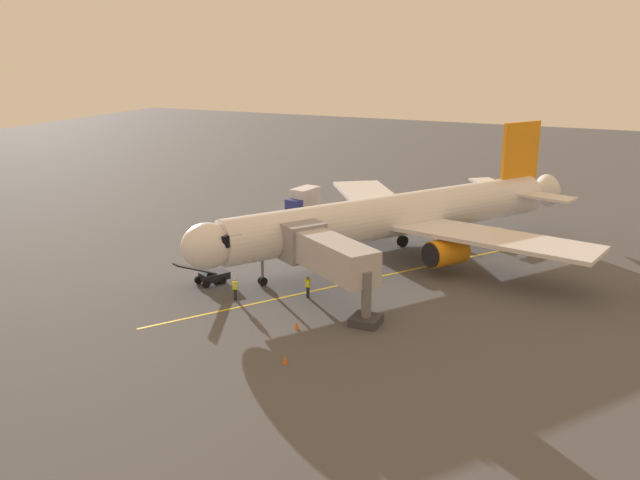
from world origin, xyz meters
name	(u,v)px	position (x,y,z in m)	size (l,w,h in m)	color
ground_plane	(380,260)	(0.00, 0.00, 0.00)	(220.00, 220.00, 0.00)	#4C4C4F
apron_lead_in_line	(371,278)	(-1.09, 5.15, 0.01)	(0.24, 40.00, 0.01)	yellow
airplane	(398,216)	(-1.25, -1.09, 4.00)	(30.78, 35.45, 11.50)	white
jet_bridge	(324,253)	(0.58, 11.27, 3.76)	(10.53, 8.20, 5.40)	#B7B7BC
ground_crew_marshaller	(235,289)	(6.73, 14.13, 0.89)	(0.47, 0.39, 1.71)	#23232D
ground_crew_wing_walker	(436,229)	(-2.62, -9.39, 0.89)	(0.33, 0.45, 1.71)	#23232D
ground_crew_loader	(308,287)	(1.86, 11.36, 0.89)	(0.45, 0.34, 1.71)	#23232D
belt_loader_near_nose	(211,275)	(10.44, 11.78, 0.71)	(3.16, 4.62, 2.32)	black
box_truck_starboard_side	(303,199)	(14.56, -14.06, 1.39)	(2.65, 4.85, 2.62)	#2D3899
baggage_cart_rear_apron	(496,237)	(-8.64, -9.66, 0.66)	(2.44, 2.95, 1.27)	yellow
safety_cone_nose_left	(297,325)	(-0.02, 17.13, 0.28)	(0.32, 0.32, 0.55)	#F2590F
safety_cone_nose_right	(205,251)	(15.44, 5.22, 0.28)	(0.32, 0.32, 0.55)	#F2590F
safety_cone_wing_port	(285,359)	(-1.68, 22.15, 0.28)	(0.32, 0.32, 0.55)	#F2590F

